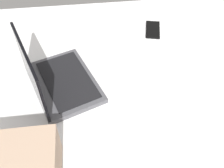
% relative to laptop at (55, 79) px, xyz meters
% --- Properties ---
extents(bed_mattress, '(1.80, 1.40, 0.18)m').
position_rel_laptop_xyz_m(bed_mattress, '(-0.28, -0.32, -0.13)').
color(bed_mattress, white).
rests_on(bed_mattress, ground).
extents(laptop, '(0.39, 0.33, 0.23)m').
position_rel_laptop_xyz_m(laptop, '(0.00, 0.00, 0.00)').
color(laptop, '#4C4C51').
rests_on(laptop, bed_mattress).
extents(cell_phone, '(0.15, 0.10, 0.01)m').
position_rel_laptop_xyz_m(cell_phone, '(0.33, -0.47, -0.04)').
color(cell_phone, black).
rests_on(cell_phone, bed_mattress).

